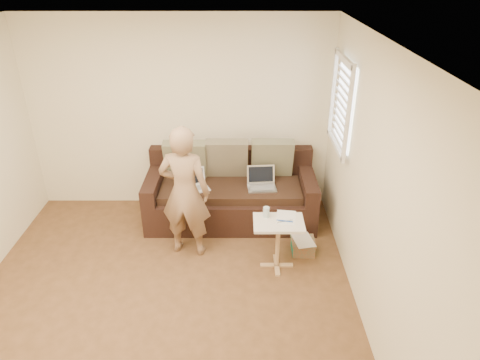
{
  "coord_description": "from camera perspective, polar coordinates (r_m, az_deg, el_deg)",
  "views": [
    {
      "loc": [
        0.8,
        -3.27,
        3.22
      ],
      "look_at": [
        0.8,
        1.4,
        0.78
      ],
      "focal_mm": 32.72,
      "sensor_mm": 36.0,
      "label": 1
    }
  ],
  "objects": [
    {
      "name": "pillow_left",
      "position": [
        5.82,
        -7.13,
        2.69
      ],
      "size": [
        0.55,
        0.29,
        0.57
      ],
      "primitive_type": null,
      "rotation": [
        0.28,
        0.0,
        0.0
      ],
      "color": "#696A4E",
      "rests_on": "sofa"
    },
    {
      "name": "laptop_white",
      "position": [
        5.63,
        -5.8,
        -1.24
      ],
      "size": [
        0.4,
        0.36,
        0.24
      ],
      "primitive_type": null,
      "rotation": [
        0.0,
        0.0,
        0.42
      ],
      "color": "white",
      "rests_on": "sofa"
    },
    {
      "name": "sofa",
      "position": [
        5.77,
        -1.21,
        -1.41
      ],
      "size": [
        2.2,
        0.95,
        0.85
      ],
      "primitive_type": null,
      "color": "black",
      "rests_on": "ground"
    },
    {
      "name": "person",
      "position": [
        4.99,
        -7.2,
        -1.61
      ],
      "size": [
        0.65,
        0.49,
        1.61
      ],
      "primitive_type": "imported",
      "rotation": [
        0.0,
        0.0,
        2.97
      ],
      "color": "#7F6245",
      "rests_on": "ground"
    },
    {
      "name": "laptop_silver",
      "position": [
        5.63,
        2.87,
        -1.12
      ],
      "size": [
        0.38,
        0.29,
        0.24
      ],
      "primitive_type": null,
      "rotation": [
        0.0,
        0.0,
        0.08
      ],
      "color": "#B7BABC",
      "rests_on": "sofa"
    },
    {
      "name": "paper_on_table",
      "position": [
        4.88,
        6.02,
        -4.89
      ],
      "size": [
        0.25,
        0.33,
        0.0
      ],
      "primitive_type": null,
      "rotation": [
        0.0,
        0.0,
        -0.14
      ],
      "color": "white",
      "rests_on": "side_table"
    },
    {
      "name": "striped_box",
      "position": [
        5.36,
        8.19,
        -8.52
      ],
      "size": [
        0.28,
        0.28,
        0.18
      ],
      "primitive_type": null,
      "color": "red",
      "rests_on": "ground"
    },
    {
      "name": "wall_back",
      "position": [
        5.9,
        -7.88,
        8.32
      ],
      "size": [
        4.0,
        0.0,
        4.0
      ],
      "primitive_type": "plane",
      "rotation": [
        1.57,
        0.0,
        0.0
      ],
      "color": "beige",
      "rests_on": "ground"
    },
    {
      "name": "scissors",
      "position": [
        4.81,
        5.86,
        -5.36
      ],
      "size": [
        0.2,
        0.16,
        0.02
      ],
      "primitive_type": null,
      "rotation": [
        0.0,
        0.0,
        -0.36
      ],
      "color": "silver",
      "rests_on": "side_table"
    },
    {
      "name": "window_blinds",
      "position": [
        5.14,
        13.12,
        9.66
      ],
      "size": [
        0.12,
        0.88,
        1.08
      ],
      "primitive_type": null,
      "color": "white",
      "rests_on": "wall_right"
    },
    {
      "name": "pillow_right",
      "position": [
        5.83,
        4.21,
        2.87
      ],
      "size": [
        0.55,
        0.28,
        0.57
      ],
      "primitive_type": null,
      "rotation": [
        0.26,
        0.0,
        0.0
      ],
      "color": "#696A4E",
      "rests_on": "sofa"
    },
    {
      "name": "drinking_glass",
      "position": [
        4.85,
        3.44,
        -4.2
      ],
      "size": [
        0.07,
        0.07,
        0.12
      ],
      "primitive_type": null,
      "color": "silver",
      "rests_on": "side_table"
    },
    {
      "name": "pillow_mid",
      "position": [
        5.81,
        -1.7,
        2.84
      ],
      "size": [
        0.55,
        0.27,
        0.57
      ],
      "primitive_type": null,
      "rotation": [
        0.24,
        0.0,
        0.0
      ],
      "color": "#636047",
      "rests_on": "sofa"
    },
    {
      "name": "ceiling",
      "position": [
        3.42,
        -14.07,
        16.4
      ],
      "size": [
        4.5,
        4.5,
        0.0
      ],
      "primitive_type": "plane",
      "rotation": [
        3.14,
        0.0,
        0.0
      ],
      "color": "white",
      "rests_on": "wall_back"
    },
    {
      "name": "wall_right",
      "position": [
        3.98,
        17.59,
        -2.67
      ],
      "size": [
        0.0,
        4.5,
        4.5
      ],
      "primitive_type": "plane",
      "rotation": [
        1.57,
        0.0,
        -1.57
      ],
      "color": "beige",
      "rests_on": "ground"
    },
    {
      "name": "side_table",
      "position": [
        4.98,
        4.93,
        -8.36
      ],
      "size": [
        0.55,
        0.39,
        0.61
      ],
      "primitive_type": null,
      "color": "silver",
      "rests_on": "ground"
    },
    {
      "name": "floor",
      "position": [
        4.66,
        -10.32,
        -16.71
      ],
      "size": [
        4.5,
        4.5,
        0.0
      ],
      "primitive_type": "plane",
      "color": "#4F361D",
      "rests_on": "ground"
    }
  ]
}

